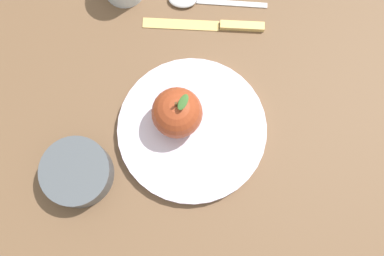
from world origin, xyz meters
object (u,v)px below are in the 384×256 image
at_px(apple, 177,113).
at_px(spoon, 193,0).
at_px(knife, 215,25).
at_px(dinner_plate, 192,129).
at_px(side_bowl, 77,172).

bearing_deg(apple, spoon, 70.00).
distance_m(knife, spoon, 0.06).
bearing_deg(spoon, dinner_plate, -104.07).
bearing_deg(side_bowl, apple, 15.47).
height_order(dinner_plate, spoon, dinner_plate).
distance_m(dinner_plate, spoon, 0.23).
distance_m(side_bowl, spoon, 0.34).
xyz_separation_m(side_bowl, spoon, (0.24, 0.25, -0.02)).
bearing_deg(knife, side_bowl, -143.70).
height_order(dinner_plate, side_bowl, side_bowl).
relative_size(apple, knife, 0.44).
distance_m(side_bowl, knife, 0.33).
relative_size(side_bowl, knife, 0.52).
bearing_deg(knife, apple, -123.53).
bearing_deg(dinner_plate, spoon, 75.93).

